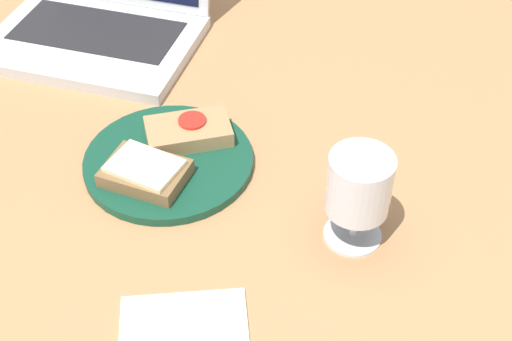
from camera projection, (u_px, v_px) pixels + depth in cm
name	position (u px, v px, depth cm)	size (l,w,h in cm)	color
wooden_table	(232.00, 190.00, 96.55)	(140.00, 140.00, 3.00)	#B27F51
plate	(169.00, 161.00, 97.54)	(23.22, 23.22, 1.30)	#144733
sandwich_with_tomato	(188.00, 131.00, 99.33)	(13.56, 11.84, 2.74)	#A88456
sandwich_with_cheese	(145.00, 172.00, 93.18)	(11.27, 8.57, 2.68)	brown
wine_glass	(359.00, 187.00, 82.69)	(7.70, 7.70, 12.82)	white
laptop	(100.00, 14.00, 119.01)	(33.45, 28.28, 22.46)	silver
napkin	(184.00, 336.00, 77.57)	(14.11, 11.53, 0.40)	white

